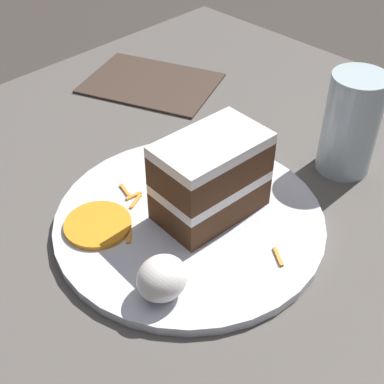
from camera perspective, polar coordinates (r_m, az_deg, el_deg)
The scene contains 9 objects.
ground_plane at distance 0.63m, azimuth 1.23°, elevation -6.48°, with size 6.00×6.00×0.00m, color #38332D.
dining_table at distance 0.62m, azimuth 1.25°, elevation -5.51°, with size 0.99×0.95×0.03m, color #56514C.
plate at distance 0.62m, azimuth 0.00°, elevation -2.86°, with size 0.31×0.31×0.01m, color silver.
cake_slice at distance 0.59m, azimuth 2.01°, elevation 1.60°, with size 0.13×0.08×0.10m.
cream_dollop at distance 0.52m, azimuth -3.23°, elevation -9.16°, with size 0.05×0.05×0.04m, color white.
orange_garnish at distance 0.61m, azimuth -10.02°, elevation -3.45°, with size 0.08×0.08×0.01m, color orange.
carrot_shreds_scatter at distance 0.64m, azimuth -2.19°, elevation -0.48°, with size 0.17×0.22×0.00m.
drinking_glass at distance 0.70m, azimuth 16.45°, elevation 6.32°, with size 0.07×0.07×0.13m.
menu_card at distance 0.89m, azimuth -4.38°, elevation 11.51°, with size 0.15×0.21×0.00m, color #423328.
Camera 1 is at (-0.32, -0.30, 0.46)m, focal length 50.00 mm.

